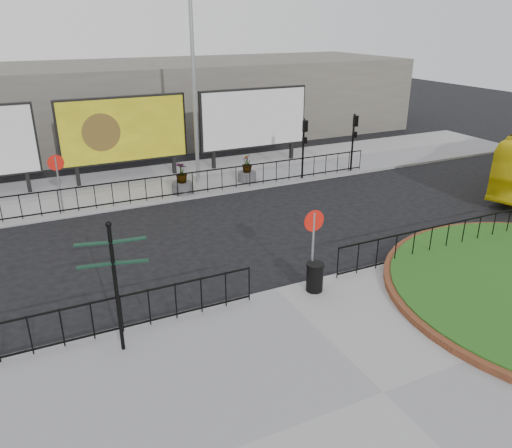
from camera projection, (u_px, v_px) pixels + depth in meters
ground at (275, 292)px, 14.96m from camera, size 90.00×90.00×0.00m
pavement_near at (383, 395)px, 10.78m from camera, size 30.00×10.00×0.12m
pavement_far at (163, 182)px, 24.94m from camera, size 44.00×6.00×0.12m
railing_near_left at (62, 328)px, 12.05m from camera, size 10.00×0.10×1.10m
railing_near_right at (447, 237)px, 17.07m from camera, size 9.00×0.10×1.10m
railing_far at (200, 182)px, 22.86m from camera, size 18.00×0.10×1.10m
speed_sign_far at (57, 171)px, 20.06m from camera, size 0.64×0.07×2.47m
speed_sign_near at (313, 232)px, 14.31m from camera, size 0.64×0.07×2.47m
billboard_mid at (124, 130)px, 24.18m from camera, size 6.20×0.31×4.10m
billboard_right at (254, 119)px, 26.99m from camera, size 6.20×0.31×4.10m
lamp_post at (194, 84)px, 22.90m from camera, size 0.74×0.18×9.23m
signal_pole_a at (304, 139)px, 24.56m from camera, size 0.22×0.26×3.00m
signal_pole_b at (354, 134)px, 25.77m from camera, size 0.22×0.26×3.00m
building_backdrop at (118, 104)px, 32.34m from camera, size 40.00×10.00×5.00m
fingerpost_sign at (115, 275)px, 11.41m from camera, size 1.58×0.53×3.37m
litter_bin at (315, 277)px, 14.65m from camera, size 0.53×0.53×0.88m
planter_b at (182, 182)px, 22.97m from camera, size 0.96×0.96×1.45m
planter_c at (247, 172)px, 24.64m from camera, size 0.90×0.90×1.37m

